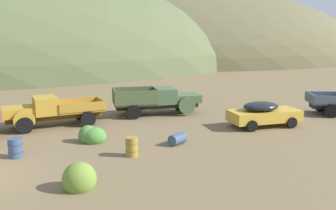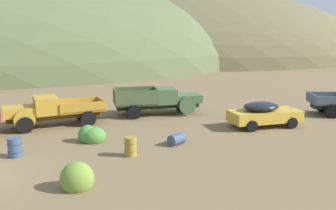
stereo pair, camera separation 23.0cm
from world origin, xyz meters
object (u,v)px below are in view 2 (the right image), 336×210
(oil_drum_spare, at_px, (131,146))
(oil_drum_tipped, at_px, (177,139))
(car_faded_yellow, at_px, (267,113))
(oil_drum_by_truck, at_px, (15,147))
(truck_weathered_green, at_px, (163,100))
(truck_mustard, at_px, (47,111))

(oil_drum_spare, distance_m, oil_drum_tipped, 2.84)
(car_faded_yellow, height_order, oil_drum_tipped, car_faded_yellow)
(oil_drum_by_truck, bearing_deg, oil_drum_spare, -7.18)
(oil_drum_spare, bearing_deg, truck_weathered_green, 72.65)
(car_faded_yellow, relative_size, oil_drum_tipped, 4.57)
(oil_drum_spare, bearing_deg, truck_mustard, 127.55)
(car_faded_yellow, relative_size, oil_drum_by_truck, 5.30)
(truck_weathered_green, height_order, oil_drum_tipped, truck_weathered_green)
(oil_drum_by_truck, bearing_deg, truck_mustard, 84.33)
(oil_drum_tipped, bearing_deg, car_faded_yellow, 24.87)
(oil_drum_by_truck, xyz_separation_m, oil_drum_tipped, (7.81, 0.73, -0.17))
(truck_mustard, distance_m, oil_drum_spare, 7.89)
(truck_mustard, relative_size, car_faded_yellow, 1.30)
(oil_drum_by_truck, bearing_deg, car_faded_yellow, 14.41)
(car_faded_yellow, bearing_deg, oil_drum_spare, -161.28)
(oil_drum_by_truck, height_order, oil_drum_tipped, oil_drum_by_truck)
(truck_weathered_green, relative_size, oil_drum_spare, 6.90)
(oil_drum_spare, bearing_deg, oil_drum_tipped, 29.84)
(car_faded_yellow, distance_m, oil_drum_by_truck, 14.43)
(oil_drum_spare, bearing_deg, car_faded_yellow, 26.33)
(car_faded_yellow, xyz_separation_m, oil_drum_spare, (-8.61, -4.26, -0.36))
(oil_drum_by_truck, bearing_deg, truck_weathered_green, 44.81)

